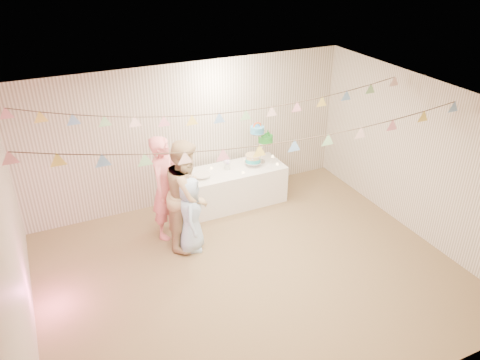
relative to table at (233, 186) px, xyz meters
name	(u,v)px	position (x,y,z in m)	size (l,w,h in m)	color
floor	(250,273)	(-0.61, -1.98, -0.35)	(6.00, 6.00, 0.00)	brown
ceiling	(253,108)	(-0.61, -1.98, 2.25)	(6.00, 6.00, 0.00)	silver
back_wall	(190,134)	(-0.61, 0.52, 0.95)	(6.00, 6.00, 0.00)	silver
front_wall	(369,320)	(-0.61, -4.48, 0.95)	(6.00, 6.00, 0.00)	silver
left_wall	(13,255)	(-3.61, -1.98, 0.95)	(5.00, 5.00, 0.00)	silver
right_wall	(419,158)	(2.39, -1.98, 0.95)	(5.00, 5.00, 0.00)	silver
table	(233,186)	(0.00, 0.00, 0.00)	(1.89, 0.76, 0.71)	white
cake_stand	(259,142)	(0.55, 0.05, 0.78)	(0.68, 0.40, 0.76)	silver
cake_bottom	(253,159)	(0.40, -0.01, 0.48)	(0.31, 0.31, 0.15)	#29BCC1
cake_middle	(266,140)	(0.73, 0.14, 0.75)	(0.27, 0.27, 0.22)	#1E8D28
cake_top_tier	(257,130)	(0.49, 0.02, 1.02)	(0.25, 0.25, 0.19)	#3D90BF
platter	(202,175)	(-0.62, -0.05, 0.40)	(0.30, 0.30, 0.02)	white
posy	(227,163)	(-0.09, 0.05, 0.48)	(0.16, 0.16, 0.18)	white
person_adult_a	(166,188)	(-1.39, -0.46, 0.53)	(0.65, 0.42, 1.77)	pink
person_adult_b	(187,194)	(-1.15, -0.82, 0.55)	(0.88, 0.68, 1.80)	tan
person_child	(190,215)	(-1.18, -1.01, 0.28)	(0.62, 0.40, 1.27)	#AED0F6
bunting_back	(219,101)	(-0.61, -0.88, 2.00)	(5.60, 1.10, 0.40)	pink
bunting_front	(260,134)	(-0.61, -2.18, 1.97)	(5.60, 0.90, 0.36)	#72A5E5
tealight_0	(194,181)	(-0.80, -0.15, 0.37)	(0.04, 0.04, 0.03)	#FFD88C
tealight_1	(211,168)	(-0.35, 0.18, 0.37)	(0.04, 0.04, 0.03)	#FFD88C
tealight_2	(243,172)	(0.10, -0.22, 0.37)	(0.04, 0.04, 0.03)	#FFD88C
tealight_3	(245,160)	(0.35, 0.22, 0.37)	(0.04, 0.04, 0.03)	#FFD88C
tealight_4	(277,164)	(0.82, -0.18, 0.37)	(0.04, 0.04, 0.03)	#FFD88C
tealight_5	(273,156)	(0.90, 0.15, 0.37)	(0.04, 0.04, 0.03)	#FFD88C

